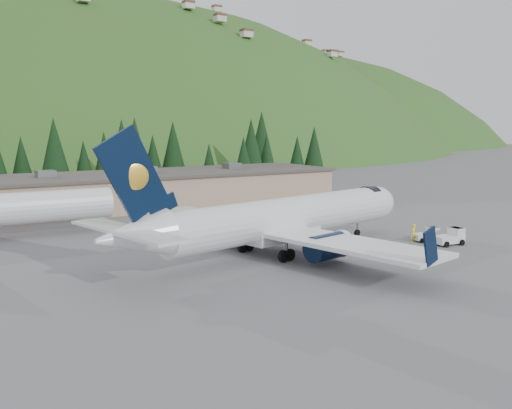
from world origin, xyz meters
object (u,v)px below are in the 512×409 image
Objects in this scene: baggage_tug_b at (427,235)px; ramp_worker at (413,233)px; terminal_building at (116,191)px; airliner at (280,220)px; baggage_tug_a at (451,237)px.

baggage_tug_b is 1.55× the size of ramp_worker.
baggage_tug_b is 46.57m from terminal_building.
airliner is at bearing -179.56° from baggage_tug_b.
baggage_tug_b is at bearing -22.72° from airliner.
baggage_tug_b is at bearing 106.65° from baggage_tug_a.
airliner is 18.71m from baggage_tug_a.
baggage_tug_a is (17.55, -5.95, -2.56)m from airliner.
baggage_tug_a is at bearing -66.84° from baggage_tug_b.
terminal_building is (-21.48, 44.18, 1.84)m from baggage_tug_a.
ramp_worker is (-2.27, 3.03, 0.18)m from baggage_tug_a.
baggage_tug_a is 3.79m from ramp_worker.
ramp_worker is at bearing -64.97° from terminal_building.
terminal_building is 45.44m from ramp_worker.
terminal_building is 36.88× the size of ramp_worker.
baggage_tug_b is 0.04× the size of terminal_building.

